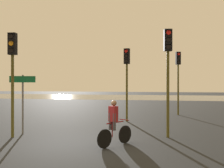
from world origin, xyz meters
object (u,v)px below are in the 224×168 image
at_px(traffic_light_center, 127,71).
at_px(traffic_light_near_right, 168,62).
at_px(traffic_light_far_right, 178,71).
at_px(direction_sign_post, 23,95).
at_px(cyclist, 114,123).
at_px(traffic_light_near_left, 12,65).

height_order(traffic_light_center, traffic_light_near_right, traffic_light_near_right).
xyz_separation_m(traffic_light_far_right, direction_sign_post, (-7.29, -8.15, -1.42)).
relative_size(traffic_light_far_right, direction_sign_post, 1.72).
xyz_separation_m(direction_sign_post, cyclist, (4.32, -1.38, -0.88)).
relative_size(traffic_light_near_left, traffic_light_near_right, 0.97).
distance_m(traffic_light_center, cyclist, 6.24).
distance_m(traffic_light_far_right, traffic_light_near_right, 7.78).
relative_size(traffic_light_far_right, cyclist, 2.77).
xyz_separation_m(traffic_light_far_right, traffic_light_near_left, (-7.35, -8.84, -0.11)).
distance_m(traffic_light_far_right, traffic_light_near_left, 11.50).
distance_m(traffic_light_center, traffic_light_near_right, 4.59).
relative_size(traffic_light_center, cyclist, 2.64).
height_order(traffic_light_center, cyclist, traffic_light_center).
bearing_deg(traffic_light_near_right, direction_sign_post, -5.95).
distance_m(traffic_light_near_left, cyclist, 4.94).
xyz_separation_m(traffic_light_near_right, direction_sign_post, (-6.27, -0.44, -1.40)).
bearing_deg(cyclist, traffic_light_far_right, 107.12).
height_order(traffic_light_near_left, traffic_light_near_right, traffic_light_near_right).
bearing_deg(cyclist, direction_sign_post, -163.29).
distance_m(traffic_light_far_right, direction_sign_post, 11.02).
bearing_deg(traffic_light_near_left, traffic_light_far_right, -136.02).
height_order(traffic_light_near_left, cyclist, traffic_light_near_left).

